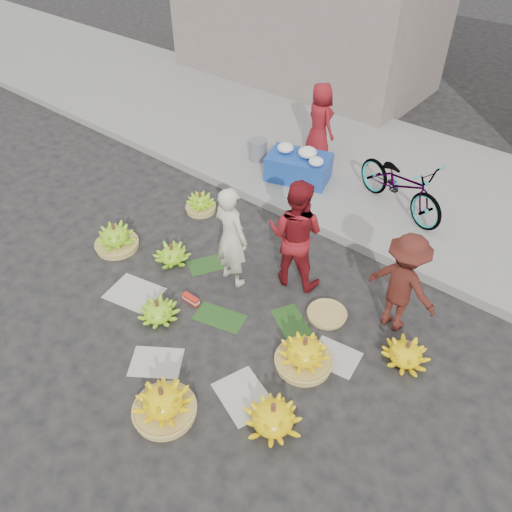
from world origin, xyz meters
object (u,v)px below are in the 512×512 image
Objects in this scene: banana_bunch_4 at (304,353)px; flower_table at (299,166)px; banana_bunch_0 at (116,238)px; vendor_cream at (231,237)px; bicycle at (401,184)px.

banana_bunch_4 is 0.55× the size of flower_table.
banana_bunch_0 is at bearing 179.77° from banana_bunch_4.
vendor_cream is (-1.61, 0.59, 0.55)m from banana_bunch_4.
vendor_cream is at bearing 17.58° from banana_bunch_0.
banana_bunch_4 is 0.44× the size of vendor_cream.
flower_table is at bearing 118.19° from bicycle.
banana_bunch_4 is at bearing -150.33° from bicycle.
banana_bunch_4 is 3.94m from flower_table.
bicycle is (1.04, 2.84, -0.16)m from vendor_cream.
banana_bunch_0 is 0.52× the size of flower_table.
bicycle is (2.84, 3.41, 0.40)m from banana_bunch_0.
vendor_cream reaches higher than banana_bunch_0.
bicycle reaches higher than flower_table.
banana_bunch_0 is 0.35× the size of bicycle.
vendor_cream is 2.71m from flower_table.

